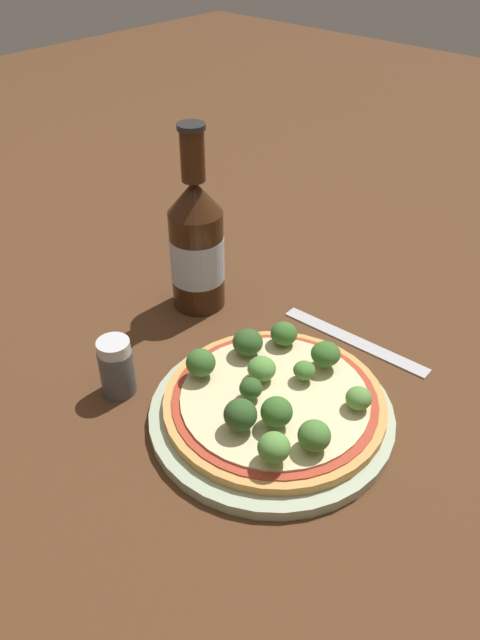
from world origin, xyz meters
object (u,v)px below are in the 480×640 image
Objects in this scene: pepper_shaker at (116,367)px; fork at (354,340)px; beer_bottle at (197,244)px; pizza at (275,401)px.

pepper_shaker is 0.35× the size of fork.
beer_bottle is at bearing 17.43° from pepper_shaker.
beer_bottle reaches higher than pizza.
pepper_shaker is at bearing 57.26° from fork.
fork is (0.16, 0.01, -0.02)m from pizza.
pizza is 0.17m from pepper_shaker.
fork is at bearing -30.07° from pepper_shaker.
pizza is 0.23m from beer_bottle.
beer_bottle is at bearing 65.55° from pizza.
beer_bottle is 0.19m from pepper_shaker.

